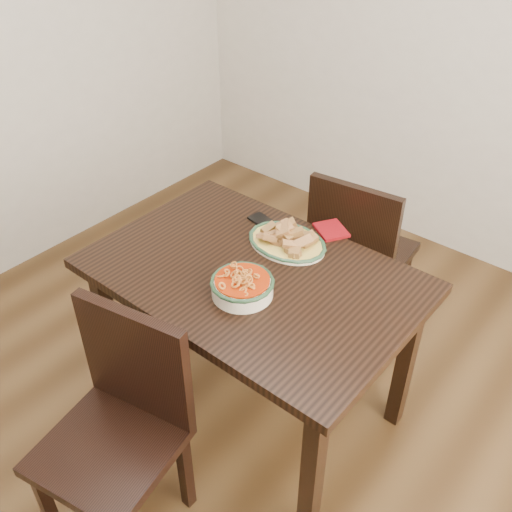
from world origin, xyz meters
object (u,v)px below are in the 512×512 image
Objects in this scene: dining_table at (253,291)px; smartphone at (263,221)px; chair_far at (358,250)px; fish_plate at (287,235)px; chair_near at (122,418)px; noodle_bowl at (242,284)px.

smartphone reaches higher than dining_table.
chair_far is 0.56m from fish_plate.
chair_far is at bearing 69.72° from smartphone.
chair_near is 0.60m from noodle_bowl.
smartphone is at bearing 51.46° from chair_far.
chair_near is 3.88× the size of noodle_bowl.
fish_plate reaches higher than smartphone.
dining_table is at bearing 75.94° from chair_near.
chair_far is at bearing 84.36° from dining_table.
chair_near reaches higher than noodle_bowl.
fish_plate is at bearing 74.34° from chair_far.
dining_table is at bearing 114.59° from noodle_bowl.
dining_table is 0.20m from noodle_bowl.
chair_near is at bearing -99.67° from noodle_bowl.
fish_plate reaches higher than noodle_bowl.
smartphone is at bearing 122.41° from dining_table.
noodle_bowl is at bearing 82.52° from chair_far.
chair_far is 1.00× the size of chair_near.
smartphone is (-0.25, -0.40, 0.26)m from chair_far.
chair_far is 1.33m from chair_near.
chair_near is at bearing -69.32° from smartphone.
chair_far is at bearing 81.02° from fish_plate.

